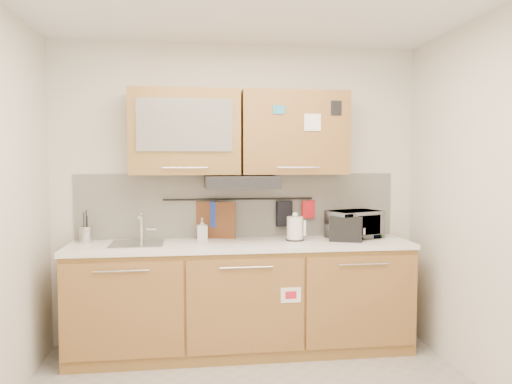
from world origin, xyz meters
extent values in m
plane|color=silver|center=(0.00, 1.50, 1.30)|extent=(3.20, 0.00, 3.20)
cube|color=#A6793B|center=(0.00, 1.20, 0.44)|extent=(2.80, 0.60, 0.88)
cube|color=black|center=(0.00, 1.20, 0.05)|extent=(2.80, 0.54, 0.10)
cube|color=#9E6E38|center=(-0.93, 0.89, 0.47)|extent=(0.91, 0.02, 0.74)
cylinder|color=silver|center=(-0.93, 0.86, 0.78)|extent=(0.41, 0.01, 0.01)
cube|color=#9E6E38|center=(0.00, 0.89, 0.47)|extent=(0.91, 0.02, 0.74)
cylinder|color=silver|center=(0.00, 0.86, 0.78)|extent=(0.41, 0.01, 0.01)
cube|color=#9E6E38|center=(0.93, 0.89, 0.47)|extent=(0.91, 0.02, 0.74)
cylinder|color=silver|center=(0.93, 0.86, 0.78)|extent=(0.41, 0.01, 0.01)
cube|color=white|center=(0.00, 1.19, 0.90)|extent=(2.82, 0.62, 0.04)
cube|color=silver|center=(0.00, 1.49, 1.20)|extent=(2.80, 0.02, 0.56)
cube|color=#A6793B|center=(-0.46, 1.32, 1.83)|extent=(0.90, 0.35, 0.70)
cube|color=silver|center=(-0.46, 1.14, 1.88)|extent=(0.76, 0.02, 0.42)
cube|color=#9E6E38|center=(0.46, 1.32, 1.83)|extent=(0.90, 0.35, 0.70)
cube|color=white|center=(0.58, 1.14, 1.91)|extent=(0.14, 0.00, 0.14)
cube|color=black|center=(0.00, 1.25, 1.42)|extent=(0.60, 0.46, 0.10)
cube|color=silver|center=(-0.85, 1.20, 0.92)|extent=(0.42, 0.40, 0.03)
cylinder|color=silver|center=(-0.83, 1.36, 1.04)|extent=(0.03, 0.03, 0.24)
cylinder|color=silver|center=(-0.83, 1.28, 1.14)|extent=(0.02, 0.18, 0.02)
cylinder|color=black|center=(0.00, 1.45, 1.26)|extent=(1.30, 0.02, 0.02)
cylinder|color=#BBBCC0|center=(-1.28, 1.34, 0.99)|extent=(0.14, 0.14, 0.13)
cylinder|color=black|center=(-1.29, 1.35, 1.05)|extent=(0.01, 0.01, 0.25)
cylinder|color=black|center=(-1.26, 1.33, 1.03)|extent=(0.01, 0.01, 0.22)
cylinder|color=black|center=(-1.28, 1.36, 1.05)|extent=(0.01, 0.01, 0.27)
cylinder|color=black|center=(-1.29, 1.32, 1.02)|extent=(0.01, 0.01, 0.20)
cylinder|color=white|center=(0.46, 1.23, 1.02)|extent=(0.18, 0.18, 0.20)
sphere|color=white|center=(0.46, 1.23, 1.14)|extent=(0.05, 0.05, 0.05)
cube|color=white|center=(0.53, 1.20, 1.03)|extent=(0.03, 0.03, 0.13)
cylinder|color=black|center=(0.46, 1.23, 0.93)|extent=(0.16, 0.16, 0.01)
cube|color=black|center=(0.88, 1.15, 1.02)|extent=(0.31, 0.25, 0.20)
cube|color=black|center=(0.83, 1.16, 1.12)|extent=(0.11, 0.14, 0.01)
cube|color=black|center=(0.92, 1.13, 1.12)|extent=(0.11, 0.14, 0.01)
imported|color=#999999|center=(1.00, 1.29, 1.04)|extent=(0.51, 0.43, 0.24)
imported|color=#999999|center=(-0.32, 1.35, 1.02)|extent=(0.09, 0.09, 0.19)
cube|color=brown|center=(-0.20, 1.44, 1.03)|extent=(0.34, 0.12, 0.42)
cube|color=#213899|center=(-0.18, 1.44, 1.13)|extent=(0.14, 0.06, 0.22)
cube|color=black|center=(0.40, 1.44, 1.13)|extent=(0.15, 0.07, 0.22)
cube|color=red|center=(0.62, 1.44, 1.16)|extent=(0.13, 0.06, 0.16)
camera|label=1|loc=(-0.42, -2.88, 1.60)|focal=35.00mm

